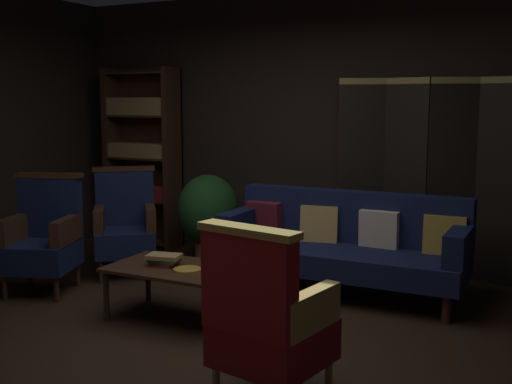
{
  "coord_description": "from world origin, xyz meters",
  "views": [
    {
      "loc": [
        2.24,
        -3.73,
        1.69
      ],
      "look_at": [
        0.0,
        0.8,
        0.95
      ],
      "focal_mm": 44.16,
      "sensor_mm": 36.0,
      "label": 1
    }
  ],
  "objects_px": {
    "coffee_table": "(175,272)",
    "book_red_leather": "(164,264)",
    "bookshelf": "(143,154)",
    "velvet_couch": "(345,242)",
    "armchair_wing_right": "(44,237)",
    "brass_tray": "(187,270)",
    "armchair_wing_left": "(125,225)",
    "book_tan_leather": "(164,256)",
    "armchair_gilt_accent": "(266,320)",
    "potted_plant": "(208,213)",
    "folding_screen": "(451,176)",
    "book_green_cloth": "(164,260)"
  },
  "relations": [
    {
      "from": "book_red_leather",
      "to": "book_green_cloth",
      "type": "distance_m",
      "value": 0.03
    },
    {
      "from": "potted_plant",
      "to": "book_green_cloth",
      "type": "height_order",
      "value": "potted_plant"
    },
    {
      "from": "potted_plant",
      "to": "book_tan_leather",
      "type": "xyz_separation_m",
      "value": [
        0.54,
        -1.58,
        -0.05
      ]
    },
    {
      "from": "armchair_gilt_accent",
      "to": "book_red_leather",
      "type": "height_order",
      "value": "armchair_gilt_accent"
    },
    {
      "from": "armchair_wing_right",
      "to": "brass_tray",
      "type": "height_order",
      "value": "armchair_wing_right"
    },
    {
      "from": "coffee_table",
      "to": "book_red_leather",
      "type": "distance_m",
      "value": 0.11
    },
    {
      "from": "potted_plant",
      "to": "book_tan_leather",
      "type": "height_order",
      "value": "potted_plant"
    },
    {
      "from": "folding_screen",
      "to": "brass_tray",
      "type": "bearing_deg",
      "value": -125.81
    },
    {
      "from": "folding_screen",
      "to": "armchair_wing_right",
      "type": "distance_m",
      "value": 3.76
    },
    {
      "from": "velvet_couch",
      "to": "armchair_wing_left",
      "type": "relative_size",
      "value": 2.04
    },
    {
      "from": "potted_plant",
      "to": "book_red_leather",
      "type": "distance_m",
      "value": 1.67
    },
    {
      "from": "folding_screen",
      "to": "book_tan_leather",
      "type": "xyz_separation_m",
      "value": [
        -1.79,
        -2.1,
        -0.49
      ]
    },
    {
      "from": "armchair_wing_right",
      "to": "book_green_cloth",
      "type": "xyz_separation_m",
      "value": [
        1.36,
        -0.11,
        -0.03
      ]
    },
    {
      "from": "book_red_leather",
      "to": "brass_tray",
      "type": "relative_size",
      "value": 0.9
    },
    {
      "from": "armchair_wing_right",
      "to": "book_tan_leather",
      "type": "relative_size",
      "value": 4.12
    },
    {
      "from": "coffee_table",
      "to": "book_green_cloth",
      "type": "xyz_separation_m",
      "value": [
        -0.09,
        -0.01,
        0.09
      ]
    },
    {
      "from": "book_red_leather",
      "to": "armchair_wing_left",
      "type": "bearing_deg",
      "value": 140.25
    },
    {
      "from": "bookshelf",
      "to": "book_red_leather",
      "type": "relative_size",
      "value": 10.77
    },
    {
      "from": "armchair_wing_right",
      "to": "book_tan_leather",
      "type": "xyz_separation_m",
      "value": [
        1.36,
        -0.11,
        0.0
      ]
    },
    {
      "from": "folding_screen",
      "to": "potted_plant",
      "type": "xyz_separation_m",
      "value": [
        -2.33,
        -0.53,
        -0.45
      ]
    },
    {
      "from": "folding_screen",
      "to": "coffee_table",
      "type": "distance_m",
      "value": 2.77
    },
    {
      "from": "armchair_wing_right",
      "to": "brass_tray",
      "type": "xyz_separation_m",
      "value": [
        1.6,
        -0.16,
        -0.06
      ]
    },
    {
      "from": "book_green_cloth",
      "to": "potted_plant",
      "type": "bearing_deg",
      "value": 108.82
    },
    {
      "from": "folding_screen",
      "to": "armchair_wing_right",
      "type": "bearing_deg",
      "value": -147.7
    },
    {
      "from": "bookshelf",
      "to": "armchair_wing_left",
      "type": "xyz_separation_m",
      "value": [
        0.59,
        -1.12,
        -0.59
      ]
    },
    {
      "from": "velvet_couch",
      "to": "armchair_gilt_accent",
      "type": "distance_m",
      "value": 2.19
    },
    {
      "from": "brass_tray",
      "to": "armchair_wing_right",
      "type": "bearing_deg",
      "value": 174.32
    },
    {
      "from": "armchair_wing_left",
      "to": "brass_tray",
      "type": "xyz_separation_m",
      "value": [
        1.3,
        -0.93,
        -0.06
      ]
    },
    {
      "from": "armchair_wing_left",
      "to": "book_tan_leather",
      "type": "xyz_separation_m",
      "value": [
        1.06,
        -0.88,
        0.0
      ]
    },
    {
      "from": "armchair_gilt_accent",
      "to": "armchair_wing_right",
      "type": "xyz_separation_m",
      "value": [
        -2.67,
        1.03,
        0.0
      ]
    },
    {
      "from": "coffee_table",
      "to": "armchair_wing_right",
      "type": "xyz_separation_m",
      "value": [
        -1.45,
        0.1,
        0.12
      ]
    },
    {
      "from": "folding_screen",
      "to": "bookshelf",
      "type": "relative_size",
      "value": 1.04
    },
    {
      "from": "armchair_gilt_accent",
      "to": "potted_plant",
      "type": "height_order",
      "value": "armchair_gilt_accent"
    },
    {
      "from": "folding_screen",
      "to": "book_red_leather",
      "type": "xyz_separation_m",
      "value": [
        -1.79,
        -2.1,
        -0.55
      ]
    },
    {
      "from": "bookshelf",
      "to": "armchair_wing_right",
      "type": "height_order",
      "value": "bookshelf"
    },
    {
      "from": "book_tan_leather",
      "to": "bookshelf",
      "type": "bearing_deg",
      "value": 129.62
    },
    {
      "from": "coffee_table",
      "to": "book_red_leather",
      "type": "height_order",
      "value": "book_red_leather"
    },
    {
      "from": "bookshelf",
      "to": "book_tan_leather",
      "type": "xyz_separation_m",
      "value": [
        1.65,
        -1.99,
        -0.58
      ]
    },
    {
      "from": "velvet_couch",
      "to": "brass_tray",
      "type": "xyz_separation_m",
      "value": [
        -0.81,
        -1.3,
        -0.03
      ]
    },
    {
      "from": "folding_screen",
      "to": "book_green_cloth",
      "type": "xyz_separation_m",
      "value": [
        -1.79,
        -2.1,
        -0.52
      ]
    },
    {
      "from": "armchair_gilt_accent",
      "to": "velvet_couch",
      "type": "bearing_deg",
      "value": 96.97
    },
    {
      "from": "bookshelf",
      "to": "velvet_couch",
      "type": "bearing_deg",
      "value": -15.33
    },
    {
      "from": "armchair_gilt_accent",
      "to": "bookshelf",
      "type": "bearing_deg",
      "value": 135.49
    },
    {
      "from": "armchair_gilt_accent",
      "to": "armchair_wing_left",
      "type": "distance_m",
      "value": 2.98
    },
    {
      "from": "velvet_couch",
      "to": "coffee_table",
      "type": "height_order",
      "value": "velvet_couch"
    },
    {
      "from": "brass_tray",
      "to": "armchair_gilt_accent",
      "type": "bearing_deg",
      "value": -39.14
    },
    {
      "from": "potted_plant",
      "to": "coffee_table",
      "type": "bearing_deg",
      "value": -68.22
    },
    {
      "from": "folding_screen",
      "to": "bookshelf",
      "type": "bearing_deg",
      "value": -178.22
    },
    {
      "from": "coffee_table",
      "to": "armchair_wing_right",
      "type": "relative_size",
      "value": 0.96
    },
    {
      "from": "velvet_couch",
      "to": "bookshelf",
      "type": "bearing_deg",
      "value": 164.67
    }
  ]
}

